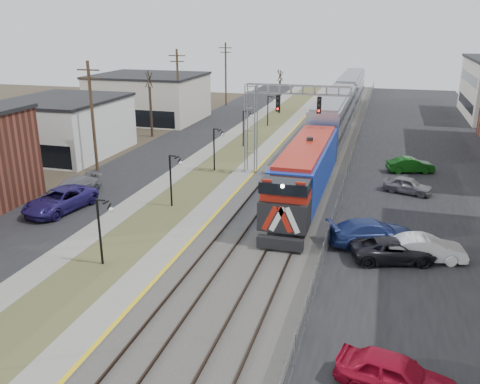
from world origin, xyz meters
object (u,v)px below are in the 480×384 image
at_px(car_lot_a, 396,376).
at_px(car_lot_b, 426,249).
at_px(signal_gantry, 270,114).
at_px(train, 337,114).

relative_size(car_lot_a, car_lot_b, 1.00).
height_order(signal_gantry, car_lot_b, signal_gantry).
distance_m(train, car_lot_b, 32.60).
bearing_deg(car_lot_a, car_lot_b, 4.37).
distance_m(car_lot_a, car_lot_b, 12.17).
distance_m(train, car_lot_a, 44.03).
height_order(car_lot_a, car_lot_b, car_lot_a).
xyz_separation_m(signal_gantry, car_lot_a, (10.85, -26.41, -4.83)).
xyz_separation_m(train, car_lot_a, (6.57, -43.49, -2.12)).
relative_size(signal_gantry, car_lot_b, 2.01).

